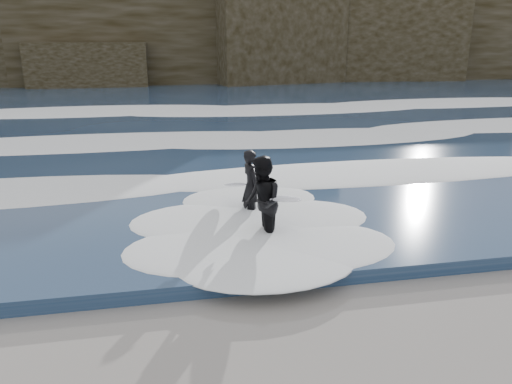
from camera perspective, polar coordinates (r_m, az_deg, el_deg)
sea at (r=34.21m, az=-7.29°, el=9.95°), size 90.00×52.00×0.30m
headland at (r=50.92m, az=-8.95°, el=17.72°), size 70.00×9.00×10.00m
foam_near at (r=14.62m, az=-1.69°, el=1.25°), size 60.00×3.20×0.20m
foam_mid at (r=21.37m, az=-4.80°, el=6.39°), size 60.00×4.00×0.24m
foam_far at (r=30.21m, az=-6.76°, el=9.59°), size 60.00×4.80×0.30m
surfer_left at (r=12.38m, az=-0.87°, el=0.75°), size 0.97×1.90×1.81m
surfer_right at (r=10.77m, az=0.84°, el=-1.19°), size 1.19×2.15×2.03m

